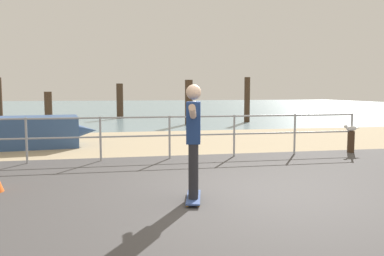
{
  "coord_description": "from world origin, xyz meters",
  "views": [
    {
      "loc": [
        -1.96,
        -5.72,
        1.65
      ],
      "look_at": [
        -0.4,
        2.0,
        0.9
      ],
      "focal_mm": 37.09,
      "sensor_mm": 36.0,
      "label": 1
    }
  ],
  "objects_px": {
    "sailboat": "(2,131)",
    "seagull": "(351,128)",
    "skateboarder": "(194,134)",
    "bollard_short": "(351,142)",
    "skateboard": "(194,198)"
  },
  "relations": [
    {
      "from": "sailboat",
      "to": "seagull",
      "type": "height_order",
      "value": "sailboat"
    },
    {
      "from": "skateboarder",
      "to": "bollard_short",
      "type": "xyz_separation_m",
      "value": [
        5.0,
        3.69,
        -0.73
      ]
    },
    {
      "from": "skateboard",
      "to": "bollard_short",
      "type": "relative_size",
      "value": 1.41
    },
    {
      "from": "skateboard",
      "to": "seagull",
      "type": "bearing_deg",
      "value": 36.53
    },
    {
      "from": "sailboat",
      "to": "skateboarder",
      "type": "distance_m",
      "value": 7.57
    },
    {
      "from": "sailboat",
      "to": "skateboarder",
      "type": "relative_size",
      "value": 3.06
    },
    {
      "from": "skateboarder",
      "to": "seagull",
      "type": "height_order",
      "value": "skateboarder"
    },
    {
      "from": "skateboarder",
      "to": "bollard_short",
      "type": "relative_size",
      "value": 2.83
    },
    {
      "from": "bollard_short",
      "to": "seagull",
      "type": "height_order",
      "value": "seagull"
    },
    {
      "from": "skateboarder",
      "to": "skateboard",
      "type": "bearing_deg",
      "value": 180.0
    },
    {
      "from": "skateboarder",
      "to": "bollard_short",
      "type": "distance_m",
      "value": 6.25
    },
    {
      "from": "skateboarder",
      "to": "bollard_short",
      "type": "bearing_deg",
      "value": 36.46
    },
    {
      "from": "sailboat",
      "to": "skateboard",
      "type": "bearing_deg",
      "value": -56.27
    },
    {
      "from": "sailboat",
      "to": "bollard_short",
      "type": "height_order",
      "value": "sailboat"
    },
    {
      "from": "skateboarder",
      "to": "sailboat",
      "type": "bearing_deg",
      "value": 123.73
    }
  ]
}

